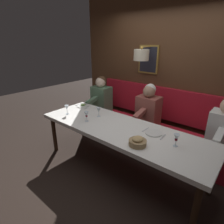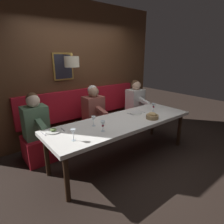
{
  "view_description": "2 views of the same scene",
  "coord_description": "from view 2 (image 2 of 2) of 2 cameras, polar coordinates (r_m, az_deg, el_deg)",
  "views": [
    {
      "loc": [
        -1.98,
        -1.5,
        1.95
      ],
      "look_at": [
        0.05,
        0.2,
        0.92
      ],
      "focal_mm": 29.57,
      "sensor_mm": 36.0,
      "label": 1
    },
    {
      "loc": [
        -2.27,
        2.05,
        1.86
      ],
      "look_at": [
        0.05,
        0.2,
        0.92
      ],
      "focal_mm": 30.0,
      "sensor_mm": 36.0,
      "label": 2
    }
  ],
  "objects": [
    {
      "name": "place_setting_0",
      "position": [
        2.93,
        -17.45,
        -5.48
      ],
      "size": [
        0.24,
        0.32,
        0.05
      ],
      "color": "white",
      "rests_on": "dining_table"
    },
    {
      "name": "diner_near",
      "position": [
        3.89,
        -5.68,
        1.9
      ],
      "size": [
        0.6,
        0.4,
        0.79
      ],
      "color": "#934C42",
      "rests_on": "banquette_bench"
    },
    {
      "name": "dining_table",
      "position": [
        3.28,
        3.32,
        -3.55
      ],
      "size": [
        0.9,
        2.71,
        0.74
      ],
      "color": "white",
      "rests_on": "ground_plane"
    },
    {
      "name": "wine_glass_0",
      "position": [
        2.99,
        -5.64,
        -2.14
      ],
      "size": [
        0.07,
        0.07,
        0.16
      ],
      "color": "silver",
      "rests_on": "dining_table"
    },
    {
      "name": "diner_nearest",
      "position": [
        4.65,
        7.15,
        4.44
      ],
      "size": [
        0.6,
        0.4,
        0.79
      ],
      "color": "white",
      "rests_on": "banquette_bench"
    },
    {
      "name": "wine_glass_2",
      "position": [
        2.54,
        -11.74,
        -6.13
      ],
      "size": [
        0.07,
        0.07,
        0.16
      ],
      "color": "silver",
      "rests_on": "dining_table"
    },
    {
      "name": "diner_middle",
      "position": [
        3.43,
        -22.44,
        -1.56
      ],
      "size": [
        0.6,
        0.4,
        0.79
      ],
      "color": "#567A5B",
      "rests_on": "banquette_bench"
    },
    {
      "name": "banquette_bench",
      "position": [
        4.11,
        -5.11,
        -5.95
      ],
      "size": [
        0.52,
        2.91,
        0.45
      ],
      "primitive_type": "cube",
      "color": "red",
      "rests_on": "ground_plane"
    },
    {
      "name": "ground_plane",
      "position": [
        3.58,
        3.13,
        -13.73
      ],
      "size": [
        12.0,
        12.0,
        0.0
      ],
      "primitive_type": "plane",
      "color": "black"
    },
    {
      "name": "back_wall_panel",
      "position": [
        4.29,
        -9.92,
        10.66
      ],
      "size": [
        0.59,
        4.11,
        2.9
      ],
      "color": "#51331E",
      "rests_on": "ground_plane"
    },
    {
      "name": "wine_glass_3",
      "position": [
        3.82,
        12.56,
        1.9
      ],
      "size": [
        0.07,
        0.07,
        0.16
      ],
      "color": "silver",
      "rests_on": "dining_table"
    },
    {
      "name": "bread_bowl",
      "position": [
        3.4,
        12.2,
        -1.22
      ],
      "size": [
        0.22,
        0.22,
        0.12
      ],
      "color": "#9E7F56",
      "rests_on": "dining_table"
    },
    {
      "name": "wine_glass_1",
      "position": [
        2.78,
        -2.81,
        -3.67
      ],
      "size": [
        0.07,
        0.07,
        0.16
      ],
      "color": "silver",
      "rests_on": "dining_table"
    },
    {
      "name": "place_setting_1",
      "position": [
        3.67,
        7.35,
        -0.22
      ],
      "size": [
        0.24,
        0.31,
        0.01
      ],
      "color": "silver",
      "rests_on": "dining_table"
    }
  ]
}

